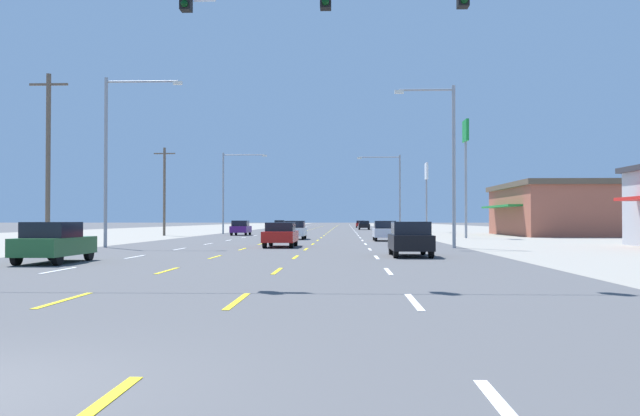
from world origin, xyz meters
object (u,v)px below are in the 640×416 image
sedan_far_right_farthest (364,225)px  hatchback_far_right_near (410,239)px  pole_sign_right_row_1 (466,149)px  streetlight_left_row_0 (114,148)px  pole_sign_right_row_2 (426,180)px  streetlight_right_row_1 (395,187)px  hatchback_far_left_farther (241,228)px  streetlight_right_row_0 (448,155)px  hatchback_far_left_distant_a (280,225)px  sedan_center_turn_mid (281,234)px  hatchback_far_right_midfar (385,231)px  sedan_far_right_distant_b (360,224)px  hatchback_far_left_nearest (54,242)px  hatchback_center_turn_far (295,230)px  streetlight_left_row_1 (228,186)px

sedan_far_right_farthest → hatchback_far_right_near: bearing=-90.2°
pole_sign_right_row_1 → streetlight_left_row_0: bearing=-140.4°
pole_sign_right_row_2 → streetlight_right_row_1: streetlight_right_row_1 is taller
hatchback_far_right_near → hatchback_far_left_farther: 40.44m
sedan_far_right_farthest → streetlight_right_row_0: bearing=-87.6°
hatchback_far_left_distant_a → sedan_center_turn_mid: bearing=-84.2°
hatchback_far_left_farther → sedan_far_right_farthest: 40.82m
hatchback_far_right_midfar → sedan_far_right_distant_b: hatchback_far_right_midfar is taller
sedan_center_turn_mid → hatchback_far_left_distant_a: hatchback_far_left_distant_a is taller
hatchback_far_left_nearest → hatchback_far_right_midfar: size_ratio=1.00×
hatchback_far_right_near → pole_sign_right_row_2: size_ratio=0.44×
hatchback_far_right_midfar → hatchback_center_turn_far: size_ratio=1.00×
hatchback_center_turn_far → sedan_far_right_farthest: (7.23, 51.89, -0.03)m
streetlight_right_row_1 → pole_sign_right_row_2: bearing=62.9°
pole_sign_right_row_2 → hatchback_far_left_farther: bearing=-142.6°
hatchback_far_right_near → streetlight_right_row_0: (3.04, 8.55, 4.59)m
hatchback_center_turn_far → pole_sign_right_row_2: (14.59, 29.82, 5.96)m
sedan_far_right_farthest → streetlight_left_row_1: bearing=-117.8°
hatchback_center_turn_far → pole_sign_right_row_1: (14.81, 4.07, 7.05)m
sedan_center_turn_mid → streetlight_left_row_0: bearing=-174.2°
hatchback_far_right_near → pole_sign_right_row_2: 55.17m
streetlight_left_row_1 → sedan_center_turn_mid: bearing=-74.8°
hatchback_far_right_midfar → hatchback_far_left_distant_a: bearing=103.4°
hatchback_center_turn_far → streetlight_right_row_0: 19.41m
pole_sign_right_row_2 → streetlight_right_row_0: (-4.53, -45.77, -1.37)m
hatchback_far_right_near → sedan_center_turn_mid: (-6.72, 9.54, -0.03)m
pole_sign_right_row_2 → hatchback_far_right_midfar: bearing=-102.5°
hatchback_far_right_near → pole_sign_right_row_1: bearing=74.8°
hatchback_far_right_near → hatchback_far_left_farther: (-13.75, 38.03, 0.00)m
hatchback_far_right_midfar → hatchback_center_turn_far: same height
hatchback_far_left_nearest → hatchback_far_right_midfar: (13.96, 25.83, 0.00)m
sedan_center_turn_mid → streetlight_right_row_0: bearing=-5.8°
streetlight_right_row_0 → sedan_far_right_farthest: bearing=92.4°
pole_sign_right_row_1 → streetlight_right_row_0: size_ratio=1.11×
hatchback_far_left_nearest → pole_sign_right_row_2: size_ratio=0.44×
sedan_center_turn_mid → hatchback_far_left_farther: 29.35m
hatchback_far_left_farther → pole_sign_right_row_1: (21.53, -9.46, 7.05)m
hatchback_far_right_near → sedan_far_right_distant_b: size_ratio=0.87×
hatchback_far_left_nearest → sedan_far_right_distant_b: size_ratio=0.87×
hatchback_far_left_nearest → hatchback_far_left_distant_a: bearing=90.1°
sedan_center_turn_mid → streetlight_right_row_0: (9.76, -0.99, 4.62)m
sedan_center_turn_mid → streetlight_left_row_0: size_ratio=0.45×
pole_sign_right_row_1 → streetlight_right_row_0: bearing=-103.3°
hatchback_far_right_midfar → streetlight_right_row_1: 24.63m
sedan_far_right_farthest → pole_sign_right_row_1: 48.93m
streetlight_left_row_0 → streetlight_right_row_1: 41.19m
streetlight_right_row_0 → streetlight_right_row_1: streetlight_right_row_0 is taller
sedan_far_right_distant_b → streetlight_left_row_1: streetlight_left_row_1 is taller
pole_sign_right_row_2 → streetlight_left_row_1: 25.68m
hatchback_far_right_near → hatchback_center_turn_far: 25.49m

